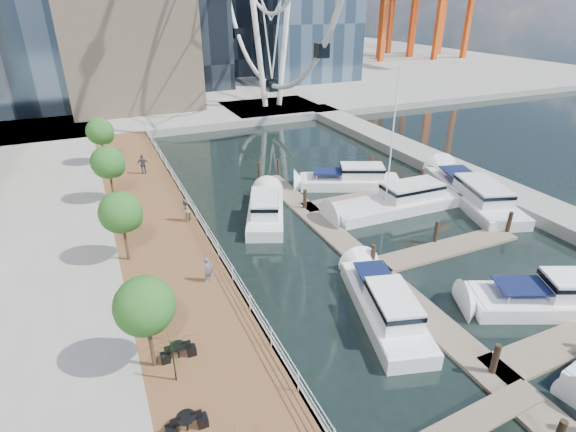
# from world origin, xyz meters

# --- Properties ---
(ground) EXTENTS (520.00, 520.00, 0.00)m
(ground) POSITION_xyz_m (0.00, 0.00, 0.00)
(ground) COLOR black
(ground) RESTS_ON ground
(boardwalk) EXTENTS (6.00, 60.00, 1.00)m
(boardwalk) POSITION_xyz_m (-9.00, 15.00, 0.50)
(boardwalk) COLOR brown
(boardwalk) RESTS_ON ground
(seawall) EXTENTS (0.25, 60.00, 1.00)m
(seawall) POSITION_xyz_m (-6.00, 15.00, 0.50)
(seawall) COLOR #595954
(seawall) RESTS_ON ground
(land_far) EXTENTS (200.00, 114.00, 1.00)m
(land_far) POSITION_xyz_m (0.00, 102.00, 0.50)
(land_far) COLOR gray
(land_far) RESTS_ON ground
(breakwater) EXTENTS (4.00, 60.00, 1.00)m
(breakwater) POSITION_xyz_m (20.00, 20.00, 0.50)
(breakwater) COLOR gray
(breakwater) RESTS_ON ground
(pier) EXTENTS (14.00, 12.00, 1.00)m
(pier) POSITION_xyz_m (14.00, 52.00, 0.50)
(pier) COLOR gray
(pier) RESTS_ON ground
(railing) EXTENTS (0.10, 60.00, 1.05)m
(railing) POSITION_xyz_m (-6.10, 15.00, 1.52)
(railing) COLOR white
(railing) RESTS_ON boardwalk
(floating_docks) EXTENTS (16.00, 34.00, 2.60)m
(floating_docks) POSITION_xyz_m (7.97, 9.98, 0.49)
(floating_docks) COLOR #6D6051
(floating_docks) RESTS_ON ground
(street_trees) EXTENTS (2.60, 42.60, 4.60)m
(street_trees) POSITION_xyz_m (-11.40, 14.00, 4.29)
(street_trees) COLOR #3F2B1C
(street_trees) RESTS_ON ground
(yacht_foreground) EXTENTS (10.89, 6.93, 2.15)m
(yacht_foreground) POSITION_xyz_m (10.25, 0.28, 0.00)
(yacht_foreground) COLOR white
(yacht_foreground) RESTS_ON ground
(pedestrian_near) EXTENTS (0.68, 0.62, 1.57)m
(pedestrian_near) POSITION_xyz_m (-7.41, 9.54, 1.78)
(pedestrian_near) COLOR #555871
(pedestrian_near) RESTS_ON boardwalk
(pedestrian_mid) EXTENTS (1.04, 1.09, 1.77)m
(pedestrian_mid) POSITION_xyz_m (-6.87, 17.89, 1.89)
(pedestrian_mid) COLOR #807158
(pedestrian_mid) RESTS_ON boardwalk
(pedestrian_far) EXTENTS (1.17, 0.65, 1.88)m
(pedestrian_far) POSITION_xyz_m (-8.28, 29.46, 1.94)
(pedestrian_far) COLOR #373C45
(pedestrian_far) RESTS_ON boardwalk
(moored_yachts) EXTENTS (24.57, 30.87, 11.50)m
(moored_yachts) POSITION_xyz_m (9.52, 13.24, 0.00)
(moored_yachts) COLOR silver
(moored_yachts) RESTS_ON ground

